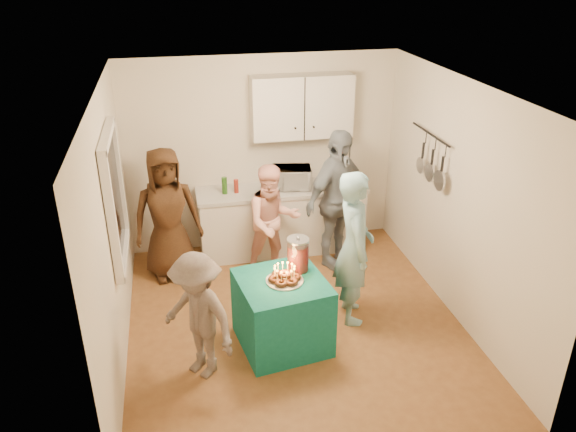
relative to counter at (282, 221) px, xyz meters
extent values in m
plane|color=brown|center=(-0.20, -1.70, -0.43)|extent=(4.00, 4.00, 0.00)
plane|color=white|center=(-0.20, -1.70, 2.17)|extent=(4.00, 4.00, 0.00)
plane|color=silver|center=(-0.20, 0.30, 0.87)|extent=(3.60, 3.60, 0.00)
plane|color=silver|center=(-2.00, -1.70, 0.87)|extent=(4.00, 4.00, 0.00)
plane|color=silver|center=(1.60, -1.70, 0.87)|extent=(4.00, 4.00, 0.00)
cube|color=black|center=(-1.97, -1.40, 1.12)|extent=(0.04, 1.00, 1.20)
cube|color=white|center=(0.00, 0.00, 0.00)|extent=(2.20, 0.58, 0.86)
cube|color=beige|center=(0.00, 0.00, 0.46)|extent=(2.24, 0.62, 0.05)
cube|color=white|center=(0.30, 0.15, 1.52)|extent=(1.30, 0.30, 0.80)
cube|color=black|center=(1.52, -1.00, 1.17)|extent=(0.12, 1.00, 0.60)
imported|color=white|center=(0.13, 0.00, 0.62)|extent=(0.55, 0.42, 0.28)
cube|color=#106C5F|center=(-0.40, -2.01, -0.05)|extent=(0.97, 0.97, 0.76)
cylinder|color=#AD0E0D|center=(-0.20, -1.84, 0.50)|extent=(0.22, 0.22, 0.34)
imported|color=#8DC0CD|center=(0.45, -1.69, 0.44)|extent=(0.49, 0.68, 1.74)
imported|color=brown|center=(-1.50, -0.36, 0.41)|extent=(0.90, 0.67, 1.68)
imported|color=#FF9085|center=(-0.23, -0.60, 0.30)|extent=(0.77, 0.63, 1.46)
imported|color=#0E1F31|center=(0.60, -0.52, 0.48)|extent=(1.13, 0.97, 1.82)
imported|color=#5E514B|center=(-1.26, -2.30, 0.23)|extent=(0.93, 0.96, 1.31)
camera|label=1|loc=(-1.34, -6.71, 3.32)|focal=35.00mm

